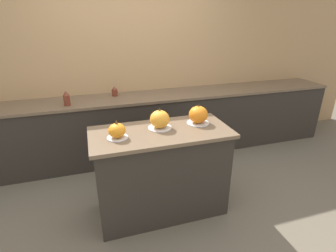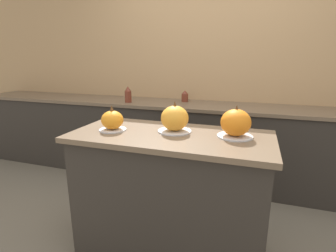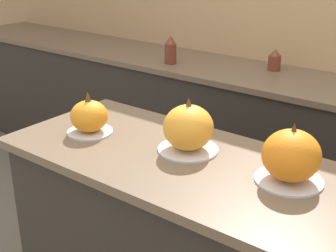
% 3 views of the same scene
% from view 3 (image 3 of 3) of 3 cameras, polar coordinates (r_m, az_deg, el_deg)
% --- Properties ---
extents(wall_back, '(8.00, 0.06, 2.50)m').
position_cam_3_polar(wall_back, '(3.00, 19.79, 12.87)').
color(wall_back, tan).
rests_on(wall_back, ground_plane).
extents(back_counter, '(6.00, 0.60, 0.90)m').
position_cam_3_polar(back_counter, '(2.92, 15.70, -3.34)').
color(back_counter, '#2D2823').
rests_on(back_counter, ground_plane).
extents(pumpkin_cake_left, '(0.19, 0.19, 0.18)m').
position_cam_3_polar(pumpkin_cake_left, '(1.92, -9.59, 1.06)').
color(pumpkin_cake_left, silver).
rests_on(pumpkin_cake_left, kitchen_island).
extents(pumpkin_cake_center, '(0.23, 0.23, 0.21)m').
position_cam_3_polar(pumpkin_cake_center, '(1.72, 2.49, -0.35)').
color(pumpkin_cake_center, silver).
rests_on(pumpkin_cake_center, kitchen_island).
extents(pumpkin_cake_right, '(0.23, 0.23, 0.21)m').
position_cam_3_polar(pumpkin_cake_right, '(1.56, 14.78, -3.66)').
color(pumpkin_cake_right, silver).
rests_on(pumpkin_cake_right, kitchen_island).
extents(bottle_tall, '(0.08, 0.08, 0.19)m').
position_cam_3_polar(bottle_tall, '(3.04, 0.30, 9.25)').
color(bottle_tall, maroon).
rests_on(bottle_tall, back_counter).
extents(bottle_short, '(0.08, 0.08, 0.13)m').
position_cam_3_polar(bottle_short, '(2.96, 12.86, 7.82)').
color(bottle_short, maroon).
rests_on(bottle_short, back_counter).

